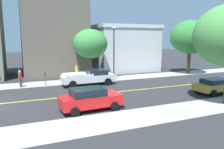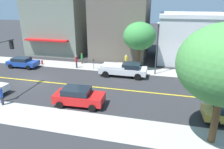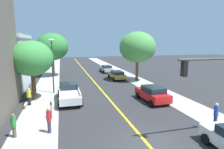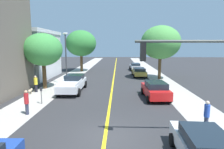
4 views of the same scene
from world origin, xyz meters
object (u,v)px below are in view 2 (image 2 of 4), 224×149
object	(u,v)px
white_pickup_truck	(124,69)
pedestrian_green_shirt	(82,58)
street_lamp	(157,43)
pedestrian_yellow_shirt	(126,60)
pedestrian_red_shirt	(76,61)
pedestrian_blue_shirt	(1,95)
parking_meter	(94,63)
blue_sedan_left_curb	(23,62)
street_tree_left_far	(140,36)
small_dog	(120,63)
fire_hydrant	(42,62)
red_sedan_right_curb	(79,96)

from	to	relation	value
white_pickup_truck	pedestrian_green_shirt	distance (m)	8.04
street_lamp	white_pickup_truck	distance (m)	5.08
pedestrian_yellow_shirt	pedestrian_red_shirt	bearing A→B (deg)	38.49
pedestrian_blue_shirt	white_pickup_truck	bearing A→B (deg)	1.45
pedestrian_green_shirt	pedestrian_blue_shirt	bearing A→B (deg)	139.19
white_pickup_truck	parking_meter	bearing A→B (deg)	160.03
blue_sedan_left_curb	pedestrian_green_shirt	xyz separation A→B (m)	(-3.71, 7.31, 0.11)
street_lamp	pedestrian_red_shirt	bearing A→B (deg)	-89.79
street_tree_left_far	street_lamp	xyz separation A→B (m)	(1.91, 2.38, -0.43)
pedestrian_yellow_shirt	pedestrian_blue_shirt	size ratio (longest dim) A/B	0.99
street_tree_left_far	parking_meter	distance (m)	7.05
pedestrian_yellow_shirt	small_dog	distance (m)	1.11
fire_hydrant	street_lamp	bearing A→B (deg)	88.96
white_pickup_truck	pedestrian_green_shirt	xyz separation A→B (m)	(-3.77, -7.10, -0.01)
red_sedan_right_curb	pedestrian_green_shirt	size ratio (longest dim) A/B	2.80
street_tree_left_far	street_lamp	distance (m)	3.08
blue_sedan_left_curb	small_dog	size ratio (longest dim) A/B	5.72
fire_hydrant	white_pickup_truck	xyz separation A→B (m)	(1.96, 12.64, 0.49)
red_sedan_right_curb	pedestrian_yellow_shirt	size ratio (longest dim) A/B	2.57
street_lamp	small_dog	xyz separation A→B (m)	(-2.37, -5.09, -3.62)
fire_hydrant	pedestrian_green_shirt	bearing A→B (deg)	108.10
fire_hydrant	pedestrian_green_shirt	size ratio (longest dim) A/B	0.47
pedestrian_yellow_shirt	red_sedan_right_curb	bearing A→B (deg)	100.39
street_lamp	fire_hydrant	bearing A→B (deg)	-91.04
parking_meter	pedestrian_yellow_shirt	xyz separation A→B (m)	(-2.24, 4.04, 0.00)
white_pickup_truck	pedestrian_red_shirt	size ratio (longest dim) A/B	3.25
pedestrian_blue_shirt	small_dog	distance (m)	16.02
street_tree_left_far	fire_hydrant	distance (m)	14.57
red_sedan_right_curb	pedestrian_yellow_shirt	bearing A→B (deg)	77.73
street_tree_left_far	pedestrian_red_shirt	size ratio (longest dim) A/B	3.52
pedestrian_red_shirt	small_dog	distance (m)	6.13
street_tree_left_far	parking_meter	size ratio (longest dim) A/B	4.50
blue_sedan_left_curb	white_pickup_truck	distance (m)	14.41
pedestrian_yellow_shirt	blue_sedan_left_curb	bearing A→B (deg)	35.03
pedestrian_blue_shirt	small_dog	world-z (taller)	pedestrian_blue_shirt
street_tree_left_far	red_sedan_right_curb	distance (m)	12.99
street_tree_left_far	small_dog	world-z (taller)	street_tree_left_far
pedestrian_yellow_shirt	small_dog	xyz separation A→B (m)	(-0.20, -0.94, -0.55)
street_lamp	parking_meter	bearing A→B (deg)	-89.54
pedestrian_green_shirt	white_pickup_truck	bearing A→B (deg)	-150.42
pedestrian_blue_shirt	small_dog	size ratio (longest dim) A/B	2.38
red_sedan_right_curb	pedestrian_green_shirt	distance (m)	12.94
white_pickup_truck	fire_hydrant	bearing A→B (deg)	170.64
red_sedan_right_curb	blue_sedan_left_curb	bearing A→B (deg)	141.99
street_tree_left_far	small_dog	size ratio (longest dim) A/B	8.47
red_sedan_right_curb	white_pickup_truck	xyz separation A→B (m)	(-8.33, 2.52, 0.03)
pedestrian_yellow_shirt	pedestrian_green_shirt	world-z (taller)	pedestrian_yellow_shirt
red_sedan_right_curb	pedestrian_blue_shirt	bearing A→B (deg)	-168.55
fire_hydrant	parking_meter	xyz separation A→B (m)	(0.36, 8.11, 0.54)
parking_meter	blue_sedan_left_curb	xyz separation A→B (m)	(1.54, -9.88, -0.17)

